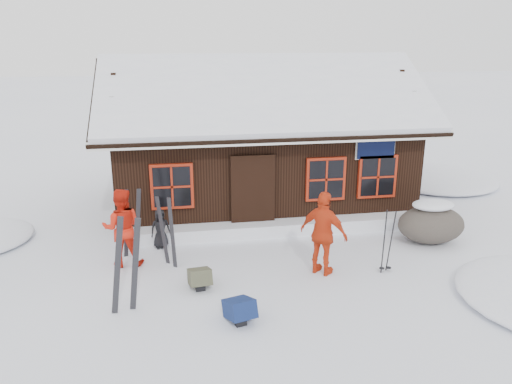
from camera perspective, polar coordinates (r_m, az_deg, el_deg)
ground at (r=10.62m, az=-3.06°, el=-9.81°), size 120.00×120.00×0.00m
mountain_hut at (r=14.96m, az=0.31°, el=4.71°), size 8.90×6.09×4.42m
snow_drift at (r=12.80m, az=2.43°, el=-4.07°), size 7.60×0.60×0.35m
snow_mounds at (r=12.55m, az=3.47°, el=-5.40°), size 20.60×13.20×0.48m
skier_orange_left at (r=11.25m, az=-15.08°, el=-3.94°), size 0.87×0.69×1.75m
skier_orange_right at (r=10.54m, az=7.73°, el=-4.74°), size 1.08×1.06×1.82m
skier_crouched at (r=12.10m, az=-10.86°, el=-4.13°), size 0.52×0.40×0.96m
boulder at (r=12.94m, az=19.38°, el=-3.38°), size 1.64×1.23×0.96m
ski_pair_left at (r=9.34m, az=-14.60°, el=-8.23°), size 0.65×0.17×1.89m
ski_pair_mid at (r=11.08m, az=-10.10°, el=-4.59°), size 0.40×0.34×1.61m
ski_pair_right at (r=11.76m, az=-13.98°, el=-3.50°), size 0.48×0.20×1.63m
ski_poles at (r=10.97m, az=14.78°, el=-5.58°), size 0.26×0.13×1.43m
backpack_blue at (r=9.10m, az=-1.89°, el=-13.60°), size 0.59×0.69×0.32m
backpack_olive at (r=10.25m, az=-6.44°, el=-9.98°), size 0.49×0.61×0.31m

